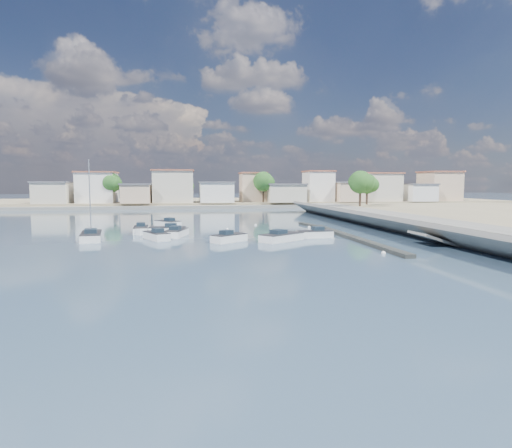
{
  "coord_description": "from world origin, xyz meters",
  "views": [
    {
      "loc": [
        -10.98,
        -35.39,
        6.15
      ],
      "look_at": [
        -3.19,
        14.53,
        1.4
      ],
      "focal_mm": 30.0,
      "sensor_mm": 36.0,
      "label": 1
    }
  ],
  "objects": [
    {
      "name": "motorboat_g",
      "position": [
        -17.02,
        19.17,
        0.38
      ],
      "size": [
        1.97,
        4.99,
        1.48
      ],
      "color": "white",
      "rests_on": "ground"
    },
    {
      "name": "far_shore_quay",
      "position": [
        0.0,
        71.0,
        0.4
      ],
      "size": [
        160.0,
        2.5,
        0.8
      ],
      "primitive_type": "cube",
      "color": "slate",
      "rests_on": "ground"
    },
    {
      "name": "far_town",
      "position": [
        10.71,
        76.92,
        4.93
      ],
      "size": [
        113.01,
        12.8,
        8.35
      ],
      "color": "beige",
      "rests_on": "far_shore_land"
    },
    {
      "name": "motorboat_e",
      "position": [
        -12.47,
        15.61,
        0.38
      ],
      "size": [
        2.94,
        5.18,
        1.48
      ],
      "color": "white",
      "rests_on": "ground"
    },
    {
      "name": "breakwater",
      "position": [
        6.9,
        12.69,
        0.17
      ],
      "size": [
        2.0,
        31.02,
        0.35
      ],
      "color": "black",
      "rests_on": "ground"
    },
    {
      "name": "motorboat_a",
      "position": [
        -14.75,
        13.02,
        0.38
      ],
      "size": [
        3.3,
        4.53,
        1.48
      ],
      "color": "white",
      "rests_on": "ground"
    },
    {
      "name": "ground",
      "position": [
        0.0,
        40.0,
        0.0
      ],
      "size": [
        400.0,
        400.0,
        0.0
      ],
      "primitive_type": "plane",
      "color": "#324964",
      "rests_on": "ground"
    },
    {
      "name": "motorboat_h",
      "position": [
        -0.95,
        9.57,
        0.38
      ],
      "size": [
        5.4,
        4.75,
        1.48
      ],
      "color": "white",
      "rests_on": "ground"
    },
    {
      "name": "mooring_buoys",
      "position": [
        3.14,
        15.26,
        0.05
      ],
      "size": [
        13.75,
        27.65,
        0.41
      ],
      "color": "white",
      "rests_on": "ground"
    },
    {
      "name": "motorboat_b",
      "position": [
        -6.67,
        9.78,
        0.38
      ],
      "size": [
        4.18,
        3.8,
        1.48
      ],
      "color": "white",
      "rests_on": "ground"
    },
    {
      "name": "sailboat",
      "position": [
        -21.78,
        13.9,
        0.41
      ],
      "size": [
        3.08,
        6.89,
        9.0
      ],
      "color": "white",
      "rests_on": "ground"
    },
    {
      "name": "shore_trees",
      "position": [
        8.34,
        68.11,
        6.22
      ],
      "size": [
        74.56,
        38.32,
        7.92
      ],
      "color": "#38281E",
      "rests_on": "ground"
    },
    {
      "name": "seawall_walkway",
      "position": [
        18.5,
        13.0,
        0.9
      ],
      "size": [
        5.0,
        90.0,
        1.8
      ],
      "primitive_type": "cube",
      "color": "slate",
      "rests_on": "ground"
    },
    {
      "name": "far_shore_land",
      "position": [
        0.0,
        92.0,
        0.7
      ],
      "size": [
        160.0,
        40.0,
        1.4
      ],
      "primitive_type": "cube",
      "color": "gray",
      "rests_on": "ground"
    },
    {
      "name": "motorboat_f",
      "position": [
        -14.28,
        27.77,
        0.38
      ],
      "size": [
        4.04,
        4.35,
        1.48
      ],
      "color": "white",
      "rests_on": "ground"
    },
    {
      "name": "motorboat_c",
      "position": [
        -13.98,
        18.5,
        0.38
      ],
      "size": [
        5.11,
        2.15,
        1.48
      ],
      "color": "white",
      "rests_on": "ground"
    },
    {
      "name": "motorboat_d",
      "position": [
        2.97,
        11.64,
        0.38
      ],
      "size": [
        4.58,
        2.1,
        1.48
      ],
      "color": "white",
      "rests_on": "ground"
    }
  ]
}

